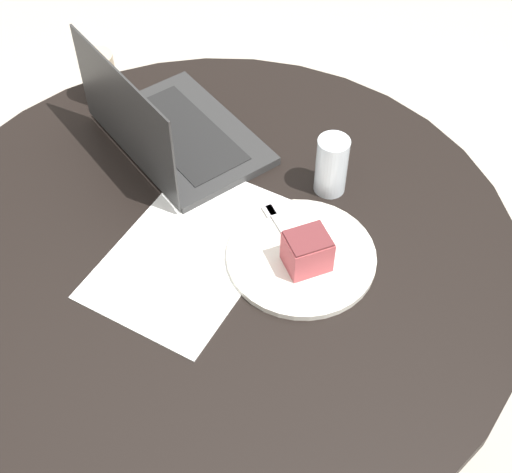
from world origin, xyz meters
TOP-DOWN VIEW (x-y plane):
  - ground_plane at (0.00, 0.00)m, footprint 12.00×12.00m
  - dining_table at (0.00, 0.00)m, footprint 1.11×1.11m
  - paper_document at (-0.01, 0.03)m, footprint 0.46×0.42m
  - plate at (-0.04, -0.16)m, footprint 0.26×0.26m
  - cake_slice at (-0.07, -0.16)m, footprint 0.08×0.09m
  - fork at (0.01, -0.13)m, footprint 0.17×0.08m
  - coffee_glass at (0.42, 0.22)m, footprint 0.07×0.07m
  - water_glass at (0.12, -0.23)m, footprint 0.06×0.06m
  - laptop at (0.26, 0.08)m, footprint 0.42×0.38m

SIDE VIEW (x-z plane):
  - ground_plane at x=0.00m, z-range 0.00..0.00m
  - dining_table at x=0.00m, z-range 0.22..0.97m
  - paper_document at x=-0.01m, z-range 0.75..0.75m
  - plate at x=-0.04m, z-range 0.75..0.76m
  - fork at x=0.01m, z-range 0.76..0.76m
  - laptop at x=0.26m, z-range 0.67..0.90m
  - cake_slice at x=-0.07m, z-range 0.76..0.83m
  - coffee_glass at x=0.42m, z-range 0.75..0.86m
  - water_glass at x=0.12m, z-range 0.75..0.87m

